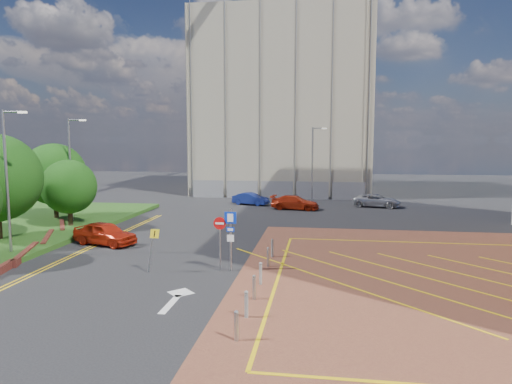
% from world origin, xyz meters
% --- Properties ---
extents(ground, '(140.00, 140.00, 0.00)m').
position_xyz_m(ground, '(0.00, 0.00, 0.00)').
color(ground, black).
rests_on(ground, ground).
extents(retaining_wall, '(6.06, 20.33, 0.40)m').
position_xyz_m(retaining_wall, '(-11.80, 2.00, 0.20)').
color(retaining_wall, maroon).
rests_on(retaining_wall, ground).
extents(tree_c, '(4.00, 4.00, 4.90)m').
position_xyz_m(tree_c, '(-13.50, 10.00, 3.19)').
color(tree_c, '#3D2B1C').
rests_on(tree_c, grass_bed).
extents(tree_d, '(5.00, 5.00, 6.08)m').
position_xyz_m(tree_d, '(-16.50, 13.00, 3.87)').
color(tree_d, '#3D2B1C').
rests_on(tree_d, grass_bed).
extents(lamp_left_near, '(1.53, 0.16, 8.00)m').
position_xyz_m(lamp_left_near, '(-12.42, 2.00, 4.66)').
color(lamp_left_near, '#9EA0A8').
rests_on(lamp_left_near, grass_bed).
extents(lamp_left_far, '(1.53, 0.16, 8.00)m').
position_xyz_m(lamp_left_far, '(-14.42, 12.00, 4.66)').
color(lamp_left_far, '#9EA0A8').
rests_on(lamp_left_far, grass_bed).
extents(lamp_back, '(1.53, 0.16, 8.00)m').
position_xyz_m(lamp_back, '(4.08, 28.00, 4.36)').
color(lamp_back, '#9EA0A8').
rests_on(lamp_back, ground).
extents(sign_cluster, '(1.17, 0.12, 3.20)m').
position_xyz_m(sign_cluster, '(0.30, 0.98, 1.95)').
color(sign_cluster, '#9EA0A8').
rests_on(sign_cluster, ground).
extents(warning_sign, '(0.63, 0.39, 2.25)m').
position_xyz_m(warning_sign, '(-3.31, 0.14, 1.43)').
color(warning_sign, '#9EA0A8').
rests_on(warning_sign, ground).
extents(bollard_row, '(0.14, 11.14, 0.90)m').
position_xyz_m(bollard_row, '(2.30, -1.67, 0.47)').
color(bollard_row, '#9EA0A8').
rests_on(bollard_row, forecourt).
extents(construction_building, '(21.20, 19.20, 22.00)m').
position_xyz_m(construction_building, '(0.00, 40.00, 11.00)').
color(construction_building, '#B5AE94').
rests_on(construction_building, ground).
extents(construction_fence, '(21.60, 0.06, 2.00)m').
position_xyz_m(construction_fence, '(1.00, 30.00, 1.00)').
color(construction_fence, gray).
rests_on(construction_fence, ground).
extents(car_red_left, '(4.59, 2.89, 1.46)m').
position_xyz_m(car_red_left, '(-8.60, 5.64, 0.73)').
color(car_red_left, red).
rests_on(car_red_left, ground).
extents(car_blue_back, '(3.99, 2.34, 1.24)m').
position_xyz_m(car_blue_back, '(-2.18, 24.70, 0.62)').
color(car_blue_back, navy).
rests_on(car_blue_back, ground).
extents(car_red_back, '(4.81, 2.49, 1.33)m').
position_xyz_m(car_red_back, '(2.51, 22.20, 0.67)').
color(car_red_back, red).
rests_on(car_red_back, ground).
extents(car_silver_back, '(4.97, 3.05, 1.29)m').
position_xyz_m(car_silver_back, '(10.47, 25.01, 0.64)').
color(car_silver_back, '#ACACB3').
rests_on(car_silver_back, ground).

